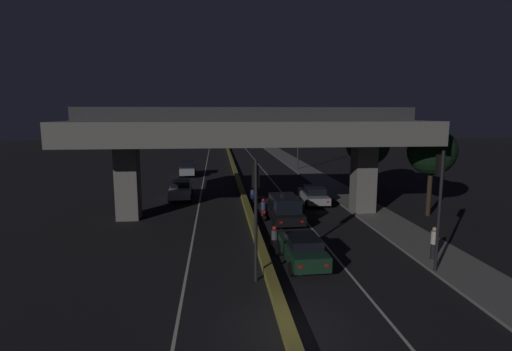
# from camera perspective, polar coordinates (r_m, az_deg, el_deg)

# --- Properties ---
(ground_plane) EXTENTS (200.00, 200.00, 0.00)m
(ground_plane) POSITION_cam_1_polar(r_m,az_deg,el_deg) (14.38, 4.40, -21.32)
(ground_plane) COLOR black
(lane_line_left_inner) EXTENTS (0.12, 126.00, 0.00)m
(lane_line_left_inner) POSITION_cam_1_polar(r_m,az_deg,el_deg) (47.79, -7.36, 0.14)
(lane_line_left_inner) COLOR beige
(lane_line_left_inner) RESTS_ON ground_plane
(lane_line_right_inner) EXTENTS (0.12, 126.00, 0.00)m
(lane_line_right_inner) POSITION_cam_1_polar(r_m,az_deg,el_deg) (48.14, 1.47, 0.27)
(lane_line_right_inner) COLOR beige
(lane_line_right_inner) RESTS_ON ground_plane
(median_divider) EXTENTS (0.45, 126.00, 0.39)m
(median_divider) POSITION_cam_1_polar(r_m,az_deg,el_deg) (47.79, -2.93, 0.44)
(median_divider) COLOR olive
(median_divider) RESTS_ON ground_plane
(sidewalk_right) EXTENTS (2.98, 126.00, 0.13)m
(sidewalk_right) POSITION_cam_1_polar(r_m,az_deg,el_deg) (42.36, 9.74, -0.96)
(sidewalk_right) COLOR slate
(sidewalk_right) RESTS_ON ground_plane
(elevated_overpass) EXTENTS (23.64, 9.10, 7.63)m
(elevated_overpass) POSITION_cam_1_polar(r_m,az_deg,el_deg) (27.70, -1.03, 5.92)
(elevated_overpass) COLOR slate
(elevated_overpass) RESTS_ON ground_plane
(traffic_light_left_of_median) EXTENTS (0.30, 0.49, 5.26)m
(traffic_light_left_of_median) POSITION_cam_1_polar(r_m,az_deg,el_deg) (16.93, -0.05, -3.55)
(traffic_light_left_of_median) COLOR black
(traffic_light_left_of_median) RESTS_ON ground_plane
(traffic_light_right_of_median) EXTENTS (0.30, 0.49, 5.62)m
(traffic_light_right_of_median) POSITION_cam_1_polar(r_m,az_deg,el_deg) (19.46, 24.75, -2.04)
(traffic_light_right_of_median) COLOR black
(traffic_light_right_of_median) RESTS_ON ground_plane
(street_lamp) EXTENTS (2.32, 0.32, 7.26)m
(street_lamp) POSITION_cam_1_polar(r_m,az_deg,el_deg) (51.19, 5.65, 5.64)
(street_lamp) COLOR #2D2D30
(street_lamp) RESTS_ON ground_plane
(car_dark_green_lead) EXTENTS (1.93, 4.16, 1.44)m
(car_dark_green_lead) POSITION_cam_1_polar(r_m,az_deg,el_deg) (19.61, 6.64, -10.42)
(car_dark_green_lead) COLOR black
(car_dark_green_lead) RESTS_ON ground_plane
(car_black_second) EXTENTS (2.18, 4.15, 1.79)m
(car_black_second) POSITION_cam_1_polar(r_m,az_deg,el_deg) (26.60, 4.12, -4.79)
(car_black_second) COLOR black
(car_black_second) RESTS_ON ground_plane
(car_silver_third) EXTENTS (2.00, 4.80, 1.37)m
(car_silver_third) POSITION_cam_1_polar(r_m,az_deg,el_deg) (32.63, 8.23, -2.71)
(car_silver_third) COLOR gray
(car_silver_third) RESTS_ON ground_plane
(car_white_lead_oncoming) EXTENTS (2.01, 4.24, 1.53)m
(car_white_lead_oncoming) POSITION_cam_1_polar(r_m,az_deg,el_deg) (34.53, -10.72, -1.99)
(car_white_lead_oncoming) COLOR silver
(car_white_lead_oncoming) RESTS_ON ground_plane
(car_silver_second_oncoming) EXTENTS (1.95, 4.06, 1.72)m
(car_silver_second_oncoming) POSITION_cam_1_polar(r_m,az_deg,el_deg) (46.92, -9.77, 1.02)
(car_silver_second_oncoming) COLOR gray
(car_silver_second_oncoming) RESTS_ON ground_plane
(motorcycle_black_filtering_near) EXTENTS (0.33, 1.88, 1.37)m
(motorcycle_black_filtering_near) POSITION_cam_1_polar(r_m,az_deg,el_deg) (21.31, 2.67, -9.26)
(motorcycle_black_filtering_near) COLOR black
(motorcycle_black_filtering_near) RESTS_ON ground_plane
(motorcycle_red_filtering_mid) EXTENTS (0.34, 1.89, 1.42)m
(motorcycle_red_filtering_mid) POSITION_cam_1_polar(r_m,az_deg,el_deg) (27.63, 1.06, -4.96)
(motorcycle_red_filtering_mid) COLOR black
(motorcycle_red_filtering_mid) RESTS_ON ground_plane
(motorcycle_blue_filtering_far) EXTENTS (0.34, 1.73, 1.38)m
(motorcycle_blue_filtering_far) POSITION_cam_1_polar(r_m,az_deg,el_deg) (32.62, -0.48, -2.83)
(motorcycle_blue_filtering_far) COLOR black
(motorcycle_blue_filtering_far) RESTS_ON ground_plane
(pedestrian_on_sidewalk) EXTENTS (0.30, 0.30, 1.62)m
(pedestrian_on_sidewalk) POSITION_cam_1_polar(r_m,az_deg,el_deg) (21.62, 24.05, -8.78)
(pedestrian_on_sidewalk) COLOR black
(pedestrian_on_sidewalk) RESTS_ON sidewalk_right
(roadside_tree_kerbside_near) EXTENTS (3.33, 3.33, 6.27)m
(roadside_tree_kerbside_near) POSITION_cam_1_polar(r_m,az_deg,el_deg) (30.37, 23.84, 3.14)
(roadside_tree_kerbside_near) COLOR #2D2116
(roadside_tree_kerbside_near) RESTS_ON ground_plane
(roadside_tree_kerbside_mid) EXTENTS (4.04, 4.04, 6.45)m
(roadside_tree_kerbside_mid) POSITION_cam_1_polar(r_m,az_deg,el_deg) (38.50, 15.68, 4.38)
(roadside_tree_kerbside_mid) COLOR #38281C
(roadside_tree_kerbside_mid) RESTS_ON ground_plane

